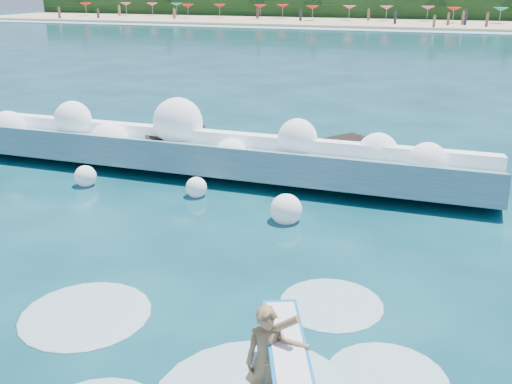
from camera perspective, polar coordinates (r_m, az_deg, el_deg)
ground at (r=12.36m, az=-9.70°, el=-7.50°), size 200.00×200.00×0.00m
beach at (r=87.88m, az=15.79°, el=15.88°), size 140.00×20.00×0.40m
wet_band at (r=76.94m, az=15.21°, el=15.30°), size 140.00×5.00×0.08m
treeline at (r=97.75m, az=16.34°, el=17.55°), size 140.00×4.00×5.00m
breaking_wave at (r=18.34m, az=-5.20°, el=3.81°), size 17.83×2.79×1.54m
rock_cluster at (r=18.61m, az=-0.62°, el=3.66°), size 8.09×2.95×1.23m
surfer_with_board at (r=8.49m, az=1.57°, el=-16.23°), size 1.40×2.91×1.74m
wave_spray at (r=18.24m, az=-6.33°, el=5.35°), size 15.05×4.88×2.30m
surf_foam at (r=9.25m, az=-2.68°, el=-17.74°), size 8.73×6.17×0.16m
beach_umbrellas at (r=90.11m, az=16.09°, el=17.25°), size 111.62×6.55×0.50m
beachgoers at (r=84.58m, az=15.15°, el=16.40°), size 104.36×12.71×1.94m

